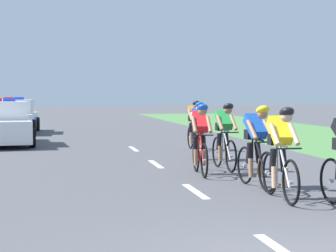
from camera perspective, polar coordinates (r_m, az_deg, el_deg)
The scene contains 9 objects.
lane_markings_centre at distance 10.24m, azimuth 2.75°, elevation -6.51°, with size 0.14×17.60×0.01m.
cyclist_second at distance 9.49m, azimuth 11.16°, elevation -2.57°, with size 0.43×1.72×1.56m.
cyclist_third at distance 10.61m, azimuth 8.80°, elevation -1.94°, with size 0.44×1.72×1.56m.
cyclist_fourth at distance 13.08m, azimuth 5.64°, elevation -0.95°, with size 0.42×1.72×1.56m.
cyclist_fifth at distance 12.22m, azimuth 3.23°, elevation -1.23°, with size 0.44×1.72×1.56m.
cyclist_sixth at distance 14.97m, azimuth 3.01°, elevation -0.41°, with size 0.45×1.72×1.56m.
cyclist_seventh at distance 17.56m, azimuth 2.64°, elevation 0.13°, with size 0.42×1.72×1.56m.
police_car_nearest at distance 20.23m, azimuth -16.15°, elevation 0.11°, with size 2.28×4.53×1.59m.
police_car_second at distance 26.18m, azimuth -15.06°, elevation 0.80°, with size 2.11×4.45×1.59m.
Camera 1 is at (-2.46, -4.73, 1.73)m, focal length 61.12 mm.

